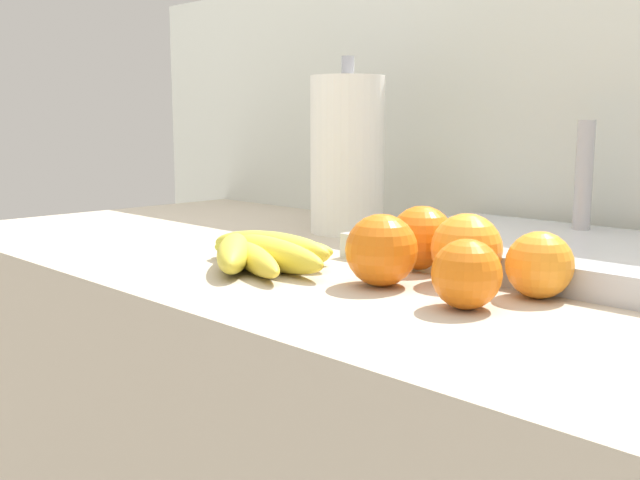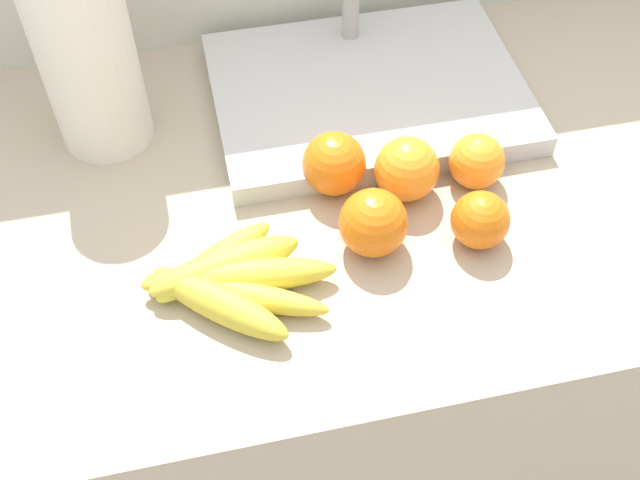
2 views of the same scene
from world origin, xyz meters
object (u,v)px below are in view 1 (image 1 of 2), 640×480
at_px(banana_bunch, 259,252).
at_px(orange_back_right, 420,238).
at_px(orange_far_right, 466,249).
at_px(orange_front, 381,250).
at_px(orange_back_left, 466,274).
at_px(sink_basin, 542,249).
at_px(paper_towel_roll, 347,155).
at_px(orange_center, 540,265).

distance_m(banana_bunch, orange_back_right, 0.20).
distance_m(orange_far_right, orange_front, 0.10).
xyz_separation_m(orange_back_left, sink_basin, (-0.07, 0.27, -0.02)).
height_order(orange_back_right, orange_back_left, orange_back_right).
bearing_deg(orange_far_right, sink_basin, 90.99).
relative_size(banana_bunch, paper_towel_roll, 0.79).
distance_m(orange_back_right, orange_back_left, 0.19).
relative_size(banana_bunch, orange_front, 2.76).
height_order(orange_back_right, paper_towel_roll, paper_towel_roll).
height_order(orange_back_left, paper_towel_roll, paper_towel_roll).
height_order(orange_back_right, orange_front, orange_front).
height_order(banana_bunch, orange_front, orange_front).
relative_size(banana_bunch, orange_back_left, 3.22).
relative_size(orange_front, paper_towel_roll, 0.29).
xyz_separation_m(orange_far_right, paper_towel_roll, (-0.36, 0.18, 0.09)).
bearing_deg(orange_center, orange_far_right, 179.37).
bearing_deg(banana_bunch, orange_back_left, 2.32).
bearing_deg(paper_towel_roll, orange_far_right, -27.28).
height_order(orange_back_left, sink_basin, sink_basin).
distance_m(orange_back_left, paper_towel_roll, 0.51).
distance_m(orange_far_right, paper_towel_roll, 0.41).
distance_m(orange_back_right, sink_basin, 0.17).
relative_size(orange_center, sink_basin, 0.17).
bearing_deg(orange_far_right, orange_back_right, 163.70).
relative_size(orange_back_right, orange_center, 1.13).
relative_size(orange_back_left, orange_far_right, 0.86).
relative_size(orange_far_right, paper_towel_roll, 0.29).
relative_size(orange_center, paper_towel_roll, 0.25).
bearing_deg(orange_far_right, banana_bunch, -156.28).
bearing_deg(orange_back_left, banana_bunch, -177.68).
height_order(orange_far_right, sink_basin, sink_basin).
xyz_separation_m(orange_back_right, orange_center, (0.17, -0.03, -0.00)).
relative_size(orange_front, sink_basin, 0.19).
height_order(banana_bunch, orange_far_right, orange_far_right).
bearing_deg(banana_bunch, paper_towel_roll, 112.78).
distance_m(paper_towel_roll, sink_basin, 0.37).
height_order(orange_center, orange_far_right, orange_far_right).
bearing_deg(orange_back_left, orange_center, 72.97).
height_order(banana_bunch, orange_back_right, orange_back_right).
distance_m(banana_bunch, orange_center, 0.34).
height_order(orange_back_left, orange_front, orange_front).
bearing_deg(orange_back_right, orange_center, -8.35).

